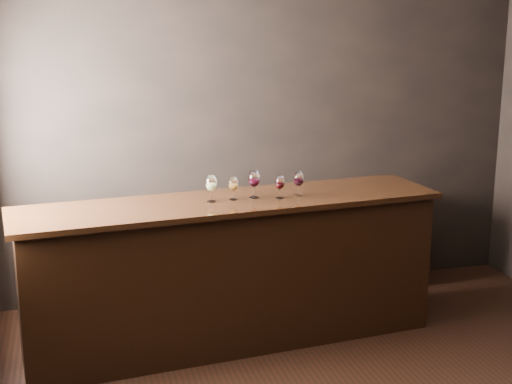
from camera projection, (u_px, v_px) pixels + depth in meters
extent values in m
cube|color=black|center=(262.00, 145.00, 6.63)|extent=(5.00, 0.02, 2.80)
cube|color=black|center=(231.00, 274.00, 5.65)|extent=(3.28, 1.02, 1.13)
cube|color=black|center=(231.00, 203.00, 5.52)|extent=(3.40, 1.11, 0.04)
cube|color=black|center=(285.00, 247.00, 6.68)|extent=(2.53, 0.40, 0.91)
cylinder|color=white|center=(211.00, 201.00, 5.46)|extent=(0.07, 0.07, 0.00)
cylinder|color=white|center=(211.00, 196.00, 5.45)|extent=(0.01, 0.01, 0.08)
ellipsoid|color=white|center=(211.00, 183.00, 5.43)|extent=(0.09, 0.09, 0.12)
cylinder|color=white|center=(211.00, 176.00, 5.41)|extent=(0.06, 0.06, 0.01)
ellipsoid|color=#D7D96E|center=(211.00, 186.00, 5.43)|extent=(0.07, 0.07, 0.06)
cylinder|color=white|center=(233.00, 199.00, 5.52)|extent=(0.06, 0.06, 0.00)
cylinder|color=white|center=(233.00, 195.00, 5.51)|extent=(0.01, 0.01, 0.07)
ellipsoid|color=white|center=(233.00, 184.00, 5.49)|extent=(0.07, 0.07, 0.11)
cylinder|color=white|center=(233.00, 178.00, 5.48)|extent=(0.06, 0.06, 0.01)
ellipsoid|color=#B56E22|center=(233.00, 186.00, 5.50)|extent=(0.06, 0.06, 0.05)
cylinder|color=white|center=(254.00, 197.00, 5.58)|extent=(0.08, 0.08, 0.00)
cylinder|color=white|center=(254.00, 192.00, 5.57)|extent=(0.01, 0.01, 0.08)
ellipsoid|color=white|center=(254.00, 179.00, 5.55)|extent=(0.09, 0.09, 0.13)
cylinder|color=white|center=(254.00, 172.00, 5.53)|extent=(0.07, 0.07, 0.01)
ellipsoid|color=black|center=(254.00, 182.00, 5.55)|extent=(0.07, 0.07, 0.06)
cylinder|color=white|center=(280.00, 198.00, 5.57)|extent=(0.06, 0.06, 0.00)
cylinder|color=white|center=(280.00, 193.00, 5.56)|extent=(0.01, 0.01, 0.07)
ellipsoid|color=white|center=(280.00, 182.00, 5.54)|extent=(0.08, 0.08, 0.11)
cylinder|color=white|center=(280.00, 176.00, 5.53)|extent=(0.06, 0.06, 0.01)
ellipsoid|color=black|center=(280.00, 185.00, 5.55)|extent=(0.06, 0.06, 0.05)
cylinder|color=white|center=(298.00, 195.00, 5.65)|extent=(0.07, 0.07, 0.00)
cylinder|color=white|center=(298.00, 191.00, 5.64)|extent=(0.01, 0.01, 0.07)
ellipsoid|color=white|center=(299.00, 179.00, 5.62)|extent=(0.08, 0.08, 0.11)
cylinder|color=white|center=(299.00, 173.00, 5.61)|extent=(0.06, 0.06, 0.01)
ellipsoid|color=black|center=(299.00, 181.00, 5.63)|extent=(0.06, 0.06, 0.05)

